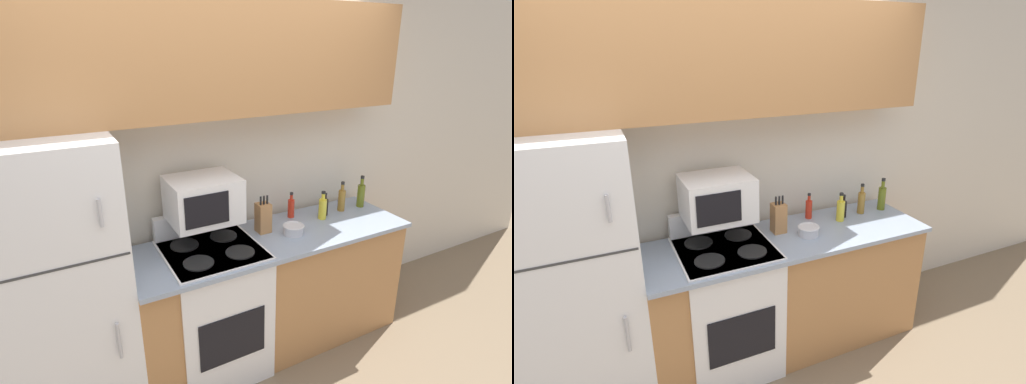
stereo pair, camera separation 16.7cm
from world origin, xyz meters
TOP-DOWN VIEW (x-y plane):
  - ground_plane at (0.00, 0.00)m, footprint 12.00×12.00m
  - wall_back at (0.00, 0.66)m, footprint 8.00×0.05m
  - lower_cabinets at (0.34, 0.29)m, footprint 2.00×0.63m
  - refrigerator at (-1.00, 0.31)m, footprint 0.68×0.65m
  - upper_cabinets at (0.00, 0.46)m, footprint 2.68×0.34m
  - stove at (-0.12, 0.28)m, footprint 0.62×0.61m
  - microwave at (-0.13, 0.39)m, footprint 0.44×0.37m
  - knife_block at (0.30, 0.36)m, footprint 0.09×0.09m
  - bowl at (0.47, 0.23)m, footprint 0.15×0.15m
  - bottle_olive_oil at (1.23, 0.39)m, footprint 0.06×0.06m
  - bottle_vinegar at (1.03, 0.40)m, footprint 0.06×0.06m
  - bottle_hot_sauce at (0.61, 0.48)m, footprint 0.05×0.05m
  - bottle_soy_sauce at (0.86, 0.39)m, footprint 0.05×0.05m
  - bottle_cooking_spray at (0.80, 0.34)m, footprint 0.06×0.06m

SIDE VIEW (x-z plane):
  - ground_plane at x=0.00m, z-range 0.00..0.00m
  - lower_cabinets at x=0.34m, z-range 0.00..0.93m
  - stove at x=-0.12m, z-range -0.06..1.03m
  - refrigerator at x=-1.00m, z-range 0.00..1.75m
  - bowl at x=0.47m, z-range 0.93..1.00m
  - bottle_soy_sauce at x=0.86m, z-range 0.91..1.09m
  - bottle_hot_sauce at x=0.61m, z-range 0.91..1.11m
  - bottle_cooking_spray at x=0.80m, z-range 0.90..1.12m
  - bottle_vinegar at x=1.03m, z-range 0.90..1.14m
  - bottle_olive_oil at x=1.23m, z-range 0.90..1.16m
  - knife_block at x=0.30m, z-range 0.90..1.17m
  - microwave at x=-0.13m, z-range 1.10..1.39m
  - wall_back at x=0.00m, z-range 0.00..2.55m
  - upper_cabinets at x=0.00m, z-range 1.75..2.42m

